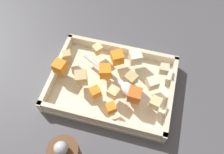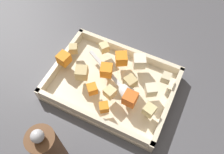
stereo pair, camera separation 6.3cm
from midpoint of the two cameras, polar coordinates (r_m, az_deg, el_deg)
The scene contains 19 objects.
ground_plane at distance 0.68m, azimuth 3.28°, elevation -3.07°, with size 4.00×4.00×0.00m, color #4C4C51.
baking_dish at distance 0.67m, azimuth 2.70°, elevation -2.06°, with size 0.34×0.24×0.04m.
carrot_chunk_near_right at distance 0.59m, azimuth 1.12°, elevation -7.52°, with size 0.02×0.02×0.02m, color orange.
carrot_chunk_corner_sw at distance 0.60m, azimuth 7.39°, elevation -5.37°, with size 0.03×0.03×0.03m, color orange.
carrot_chunk_mid_right at distance 0.67m, azimuth -8.88°, elevation 4.19°, with size 0.03×0.03×0.03m, color orange.
carrot_chunk_back_center at distance 0.66m, azimuth 5.00°, elevation 4.23°, with size 0.03×0.03×0.03m, color orange.
carrot_chunk_center at distance 0.64m, azimuth 1.47°, elevation 1.41°, with size 0.03×0.03×0.03m, color orange.
carrot_chunk_near_left at distance 0.61m, azimuth -1.86°, elevation -3.14°, with size 0.02×0.02×0.02m, color orange.
potato_chunk_corner_ne at distance 0.60m, azimuth 12.00°, elevation -8.05°, with size 0.03×0.03×0.03m, color #E0CC89.
potato_chunk_corner_se at distance 0.63m, azimuth -4.49°, elevation 0.82°, with size 0.03×0.03×0.03m, color tan.
potato_chunk_far_right at distance 0.69m, azimuth 0.74°, elevation 6.94°, with size 0.02×0.02×0.02m, color #E0CC89.
potato_chunk_mid_left at distance 0.65m, azimuth 15.62°, elevation -0.40°, with size 0.02×0.02×0.02m, color beige.
potato_chunk_corner_nw at distance 0.61m, azimuth 2.47°, elevation -3.94°, with size 0.03×0.03×0.03m, color #E0CC89.
potato_chunk_heap_side at distance 0.63m, azimuth 7.32°, elevation -1.38°, with size 0.03×0.03×0.03m, color tan.
potato_chunk_heap_top at distance 0.62m, azimuth 12.21°, elevation -3.28°, with size 0.03×0.03×0.03m, color beige.
potato_chunk_near_spoon at distance 0.69m, azimuth -6.68°, elevation 6.56°, with size 0.02×0.02×0.02m, color tan.
parsnip_chunk_rim_edge at distance 0.66m, azimuth 9.35°, elevation 3.54°, with size 0.03×0.03×0.03m, color silver.
serving_spoon at distance 0.62m, azimuth 5.95°, elevation -3.26°, with size 0.19×0.12×0.02m.
pepper_mill at distance 0.52m, azimuth -10.98°, elevation -17.56°, with size 0.05×0.05×0.22m.
Camera 2 is at (0.13, -0.29, 0.60)m, focal length 38.00 mm.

